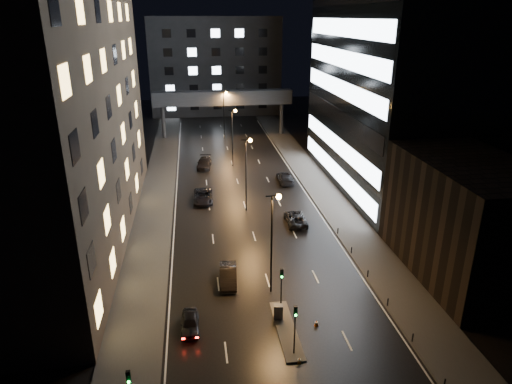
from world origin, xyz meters
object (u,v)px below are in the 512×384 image
car_away_a (190,323)px  car_toward_b (285,178)px  car_away_c (203,196)px  car_away_d (204,163)px  utility_cabinet (278,312)px  car_toward_a (296,218)px  car_away_b (228,275)px

car_away_a → car_toward_b: car_toward_b is taller
car_away_c → car_toward_b: bearing=27.2°
car_away_a → car_toward_b: (15.33, 35.04, 0.18)m
car_away_c → car_away_d: bearing=89.1°
utility_cabinet → car_away_a: bearing=-168.1°
car_toward_a → car_toward_b: car_toward_b is taller
car_away_c → car_toward_b: size_ratio=1.02×
utility_cabinet → car_away_c: bearing=111.1°
car_away_b → car_toward_b: (11.51, 28.16, 0.02)m
car_away_a → car_away_b: 7.87m
car_toward_a → utility_cabinet: 20.15m
car_away_b → car_away_c: size_ratio=0.84×
car_away_c → car_away_d: 15.91m
car_away_a → car_toward_a: size_ratio=0.72×
car_away_c → car_toward_a: car_away_c is taller
car_away_c → utility_cabinet: bearing=-77.1°
car_away_b → utility_cabinet: (3.87, -6.59, 0.01)m
car_away_a → utility_cabinet: utility_cabinet is taller
car_away_b → car_away_c: car_away_c is taller
car_away_b → car_toward_a: size_ratio=0.92×
car_away_d → utility_cabinet: (4.95, -44.31, -0.02)m
car_away_b → car_toward_b: bearing=72.0°
car_away_b → utility_cabinet: 7.64m
car_away_c → car_toward_b: 14.72m
car_away_d → car_toward_b: 15.80m
car_away_c → car_toward_b: (13.29, 6.34, 0.02)m
car_away_b → car_away_d: bearing=95.8°
car_away_c → car_away_a: bearing=-92.4°
car_away_b → car_toward_b: 30.42m
car_away_d → car_away_b: bearing=-81.2°
car_toward_a → car_toward_b: 15.58m
car_away_a → car_away_b: bearing=61.5°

